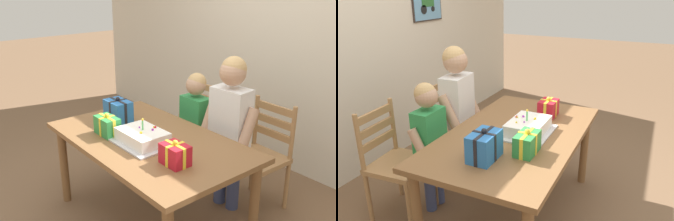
# 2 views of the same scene
# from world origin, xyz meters

# --- Properties ---
(ground_plane) EXTENTS (20.00, 20.00, 0.00)m
(ground_plane) POSITION_xyz_m (0.00, 0.00, 0.00)
(ground_plane) COLOR brown
(back_wall) EXTENTS (6.40, 0.11, 2.60)m
(back_wall) POSITION_xyz_m (0.00, 1.68, 1.30)
(back_wall) COLOR beige
(back_wall) RESTS_ON ground
(dining_table) EXTENTS (1.59, 0.95, 0.73)m
(dining_table) POSITION_xyz_m (0.00, 0.00, 0.64)
(dining_table) COLOR brown
(dining_table) RESTS_ON ground
(birthday_cake) EXTENTS (0.44, 0.34, 0.19)m
(birthday_cake) POSITION_xyz_m (0.04, -0.09, 0.78)
(birthday_cake) COLOR silver
(birthday_cake) RESTS_ON dining_table
(gift_box_red_large) EXTENTS (0.19, 0.14, 0.17)m
(gift_box_red_large) POSITION_xyz_m (0.44, -0.11, 0.80)
(gift_box_red_large) COLOR red
(gift_box_red_large) RESTS_ON dining_table
(gift_box_beside_cake) EXTENTS (0.24, 0.16, 0.22)m
(gift_box_beside_cake) POSITION_xyz_m (-0.45, 0.02, 0.82)
(gift_box_beside_cake) COLOR #286BB7
(gift_box_beside_cake) RESTS_ON dining_table
(gift_box_corner_small) EXTENTS (0.21, 0.13, 0.18)m
(gift_box_corner_small) POSITION_xyz_m (-0.26, -0.20, 0.80)
(gift_box_corner_small) COLOR #2D8E42
(gift_box_corner_small) RESTS_ON dining_table
(chair_left) EXTENTS (0.45, 0.45, 0.92)m
(chair_left) POSITION_xyz_m (-0.38, 0.87, 0.47)
(chair_left) COLOR #A87A4C
(chair_left) RESTS_ON ground
(chair_right) EXTENTS (0.43, 0.43, 0.92)m
(chair_right) POSITION_xyz_m (0.38, 0.87, 0.47)
(chair_right) COLOR #A87A4C
(chair_right) RESTS_ON ground
(child_older) EXTENTS (0.49, 0.28, 1.31)m
(child_older) POSITION_xyz_m (0.22, 0.65, 0.80)
(child_older) COLOR #38426B
(child_older) RESTS_ON ground
(child_younger) EXTENTS (0.39, 0.22, 1.10)m
(child_younger) POSITION_xyz_m (-0.20, 0.65, 0.67)
(child_younger) COLOR #38426B
(child_younger) RESTS_ON ground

